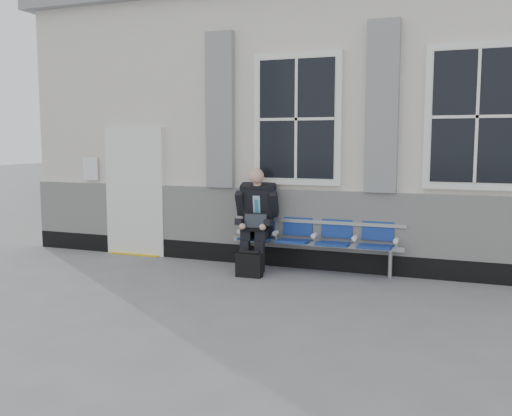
% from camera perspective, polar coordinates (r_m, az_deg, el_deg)
% --- Properties ---
extents(ground, '(70.00, 70.00, 0.00)m').
position_cam_1_polar(ground, '(7.03, 17.53, -9.54)').
color(ground, slate).
rests_on(ground, ground).
extents(station_building, '(14.40, 4.40, 4.49)m').
position_cam_1_polar(station_building, '(10.23, 19.21, 8.00)').
color(station_building, beige).
rests_on(station_building, ground).
extents(bench, '(2.60, 0.47, 0.91)m').
position_cam_1_polar(bench, '(8.48, 5.96, -2.67)').
color(bench, '#9EA0A3').
rests_on(bench, ground).
extents(businessman, '(0.67, 0.90, 1.52)m').
position_cam_1_polar(businessman, '(8.58, 0.06, -0.77)').
color(businessman, black).
rests_on(businessman, ground).
extents(briefcase, '(0.38, 0.18, 0.38)m').
position_cam_1_polar(briefcase, '(8.15, -0.68, -5.69)').
color(briefcase, black).
rests_on(briefcase, ground).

